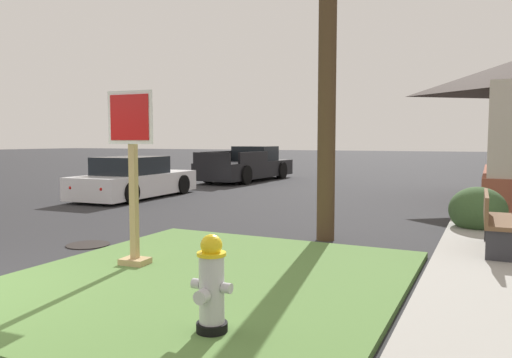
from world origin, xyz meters
TOP-DOWN VIEW (x-y plane):
  - grass_corner_patch at (2.44, 1.97)m, footprint 4.58×5.12m
  - fire_hydrant at (3.39, 0.54)m, footprint 0.38×0.34m
  - stop_sign at (1.26, 2.08)m, footprint 0.69×0.30m
  - manhole_cover at (-0.46, 2.98)m, footprint 0.70×0.70m
  - parked_sedan_white at (-4.24, 8.75)m, footprint 2.02×4.47m
  - pickup_truck_black at (-3.98, 15.92)m, footprint 2.18×5.65m
  - street_bench at (5.60, 4.90)m, footprint 0.43×1.52m
  - shrub_by_curb at (5.34, 6.96)m, footprint 1.04×1.04m

SIDE VIEW (x-z plane):
  - manhole_cover at x=-0.46m, z-range 0.00..0.02m
  - grass_corner_patch at x=2.44m, z-range 0.00..0.08m
  - shrub_by_curb at x=5.34m, z-range 0.00..0.87m
  - fire_hydrant at x=3.39m, z-range 0.05..0.91m
  - parked_sedan_white at x=-4.24m, z-range -0.08..1.17m
  - street_bench at x=5.60m, z-range 0.16..1.01m
  - pickup_truck_black at x=-3.98m, z-range -0.12..1.36m
  - stop_sign at x=1.26m, z-range 0.04..2.34m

